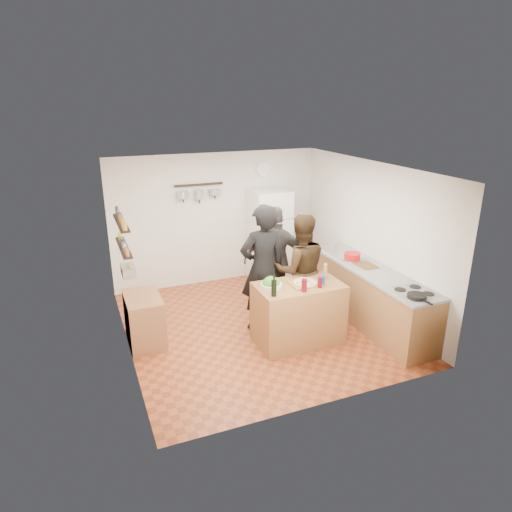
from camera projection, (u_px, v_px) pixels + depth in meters
name	position (u px, v px, depth m)	size (l,w,h in m)	color
room_shell	(249.00, 244.00, 7.21)	(4.20, 4.20, 4.20)	brown
prep_island	(298.00, 313.00, 6.69)	(1.25, 0.72, 0.91)	#9C6639
pizza_board	(305.00, 284.00, 6.55)	(0.42, 0.34, 0.02)	olive
pizza	(305.00, 282.00, 6.54)	(0.34, 0.34, 0.02)	#CAB785
salad_bowl	(271.00, 286.00, 6.43)	(0.30, 0.30, 0.06)	silver
wine_bottle	(274.00, 288.00, 6.14)	(0.07, 0.07, 0.23)	black
wine_glass_near	(304.00, 285.00, 6.29)	(0.07, 0.07, 0.18)	#5B0714
wine_glass_far	(320.00, 282.00, 6.42)	(0.06, 0.06, 0.15)	#51070E
pepper_mill	(325.00, 273.00, 6.71)	(0.06, 0.06, 0.20)	olive
salt_canister	(322.00, 280.00, 6.52)	(0.08, 0.08, 0.14)	navy
person_left	(263.00, 268.00, 6.91)	(0.73, 0.48, 2.00)	black
person_center	(300.00, 270.00, 7.10)	(0.88, 0.68, 1.80)	black
person_back	(276.00, 261.00, 7.51)	(1.06, 0.44, 1.81)	#332F2D
counter_run	(370.00, 297.00, 7.26)	(0.63, 2.63, 0.90)	#9E7042
stove_top	(414.00, 293.00, 6.27)	(0.60, 0.62, 0.02)	white
skillet	(417.00, 296.00, 6.08)	(0.26, 0.26, 0.05)	black
sink	(343.00, 253.00, 7.85)	(0.50, 0.80, 0.03)	silver
cutting_board	(366.00, 266.00, 7.25)	(0.30, 0.40, 0.02)	brown
red_bowl	(352.00, 256.00, 7.50)	(0.27, 0.27, 0.11)	red
fridge	(269.00, 236.00, 8.85)	(0.70, 0.68, 1.80)	white
wall_clock	(263.00, 169.00, 8.73)	(0.30, 0.30, 0.03)	silver
spice_shelf_lower	(124.00, 247.00, 6.27)	(0.12, 1.00, 0.03)	black
spice_shelf_upper	(121.00, 223.00, 6.16)	(0.12, 1.00, 0.03)	black
produce_basket	(128.00, 271.00, 6.40)	(0.18, 0.35, 0.14)	silver
side_table	(144.00, 319.00, 6.70)	(0.50, 0.80, 0.73)	#9C6441
pot_rack	(199.00, 185.00, 8.26)	(0.90, 0.04, 0.04)	black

